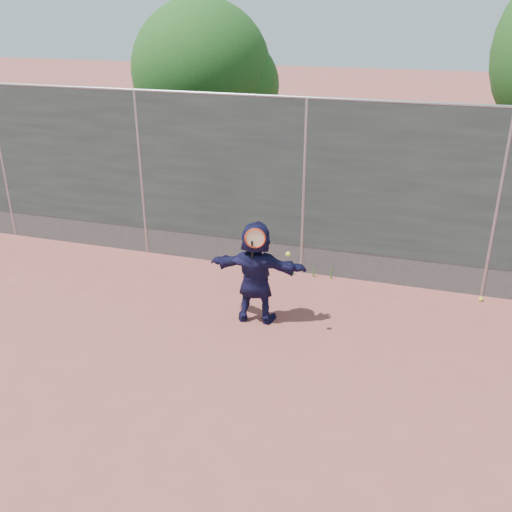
% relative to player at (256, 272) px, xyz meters
% --- Properties ---
extents(ground, '(80.00, 80.00, 0.00)m').
position_rel_player_xyz_m(ground, '(0.27, -1.69, -0.77)').
color(ground, '#9E4C42').
rests_on(ground, ground).
extents(player, '(1.47, 0.57, 1.55)m').
position_rel_player_xyz_m(player, '(0.00, 0.00, 0.00)').
color(player, '#151439').
rests_on(player, ground).
extents(ball_ground, '(0.07, 0.07, 0.07)m').
position_rel_player_xyz_m(ball_ground, '(3.25, 1.61, -0.74)').
color(ball_ground, yellow).
rests_on(ball_ground, ground).
extents(fence, '(20.00, 0.06, 3.03)m').
position_rel_player_xyz_m(fence, '(0.27, 1.81, 0.81)').
color(fence, '#38423D').
rests_on(fence, ground).
extents(swing_action, '(0.67, 0.19, 0.51)m').
position_rel_player_xyz_m(swing_action, '(0.10, -0.21, 0.58)').
color(swing_action, red).
rests_on(swing_action, ground).
extents(tree_left, '(3.15, 3.00, 4.53)m').
position_rel_player_xyz_m(tree_left, '(-2.58, 4.86, 2.17)').
color(tree_left, '#382314').
rests_on(tree_left, ground).
extents(weed_clump, '(0.68, 0.07, 0.30)m').
position_rel_player_xyz_m(weed_clump, '(0.56, 1.69, -0.64)').
color(weed_clump, '#387226').
rests_on(weed_clump, ground).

